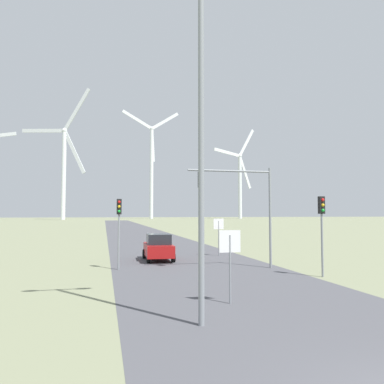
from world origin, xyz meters
TOP-DOWN VIEW (x-y plane):
  - road_surface at (0.00, 48.00)m, footprint 10.00×240.00m
  - streetlamp at (-2.65, 5.91)m, footprint 2.83×0.32m
  - stop_sign_near at (-0.97, 8.23)m, footprint 0.81×0.07m
  - stop_sign_far at (3.14, 22.81)m, footprint 0.81×0.07m
  - traffic_light_post_near_left at (-4.59, 17.42)m, footprint 0.28×0.34m
  - traffic_light_post_near_right at (5.50, 12.50)m, footprint 0.28×0.33m
  - traffic_light_mast_overhead at (2.49, 16.08)m, footprint 5.16×0.35m
  - car_approaching at (-1.75, 21.15)m, footprint 1.97×4.17m
  - wind_turbine_left at (-25.30, 190.68)m, footprint 34.54×17.44m
  - wind_turbine_center at (22.20, 219.73)m, footprint 35.35×6.57m
  - wind_turbine_right at (75.76, 211.49)m, footprint 31.46×16.29m

SIDE VIEW (x-z plane):
  - road_surface at x=0.00m, z-range 0.00..0.01m
  - car_approaching at x=-1.75m, z-range 0.00..1.83m
  - stop_sign_near at x=-0.97m, z-range 0.53..3.17m
  - stop_sign_far at x=3.14m, z-range 0.57..3.41m
  - traffic_light_post_near_left at x=-4.59m, z-range 0.95..5.04m
  - traffic_light_post_near_right at x=5.50m, z-range 0.96..5.09m
  - traffic_light_mast_overhead at x=2.49m, z-range 1.33..7.33m
  - streetlamp at x=-2.65m, z-range 1.31..13.89m
  - wind_turbine_right at x=75.76m, z-range -3.68..53.34m
  - wind_turbine_left at x=-25.30m, z-range -4.36..61.32m
  - wind_turbine_center at x=22.20m, z-range -0.14..66.29m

